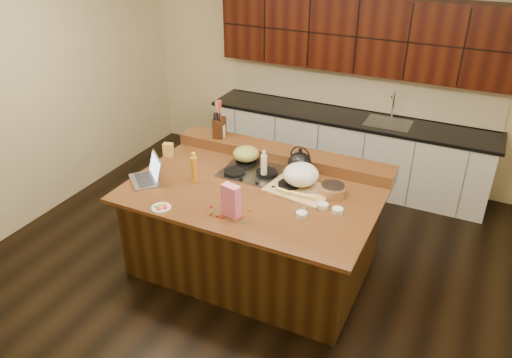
% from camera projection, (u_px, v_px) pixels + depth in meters
% --- Properties ---
extents(room, '(5.52, 5.02, 2.72)m').
position_uv_depth(room, '(254.00, 148.00, 4.60)').
color(room, black).
rests_on(room, ground).
extents(island, '(2.40, 1.60, 0.92)m').
position_uv_depth(island, '(254.00, 228.00, 5.02)').
color(island, black).
rests_on(island, ground).
extents(back_ledge, '(2.40, 0.30, 0.12)m').
position_uv_depth(back_ledge, '(283.00, 154.00, 5.33)').
color(back_ledge, black).
rests_on(back_ledge, island).
extents(cooktop, '(0.92, 0.52, 0.05)m').
position_uv_depth(cooktop, '(267.00, 174.00, 5.03)').
color(cooktop, gray).
rests_on(cooktop, island).
extents(back_counter, '(3.70, 0.66, 2.40)m').
position_uv_depth(back_counter, '(351.00, 112.00, 6.41)').
color(back_counter, silver).
rests_on(back_counter, ground).
extents(kettle, '(0.27, 0.27, 0.21)m').
position_uv_depth(kettle, '(300.00, 163.00, 4.96)').
color(kettle, black).
rests_on(kettle, cooktop).
extents(green_bowl, '(0.36, 0.36, 0.15)m').
position_uv_depth(green_bowl, '(246.00, 154.00, 5.20)').
color(green_bowl, olive).
rests_on(green_bowl, cooktop).
extents(laptop, '(0.46, 0.45, 0.25)m').
position_uv_depth(laptop, '(149.00, 174.00, 4.92)').
color(laptop, '#B7B7BC').
rests_on(laptop, island).
extents(oil_bottle, '(0.08, 0.08, 0.27)m').
position_uv_depth(oil_bottle, '(194.00, 170.00, 4.85)').
color(oil_bottle, orange).
rests_on(oil_bottle, island).
extents(vinegar_bottle, '(0.08, 0.08, 0.25)m').
position_uv_depth(vinegar_bottle, '(264.00, 167.00, 4.93)').
color(vinegar_bottle, silver).
rests_on(vinegar_bottle, island).
extents(wooden_tray, '(0.65, 0.52, 0.24)m').
position_uv_depth(wooden_tray, '(301.00, 178.00, 4.77)').
color(wooden_tray, tan).
rests_on(wooden_tray, island).
extents(ramekin_a, '(0.12, 0.12, 0.04)m').
position_uv_depth(ramekin_a, '(302.00, 215.00, 4.36)').
color(ramekin_a, white).
rests_on(ramekin_a, island).
extents(ramekin_b, '(0.13, 0.13, 0.04)m').
position_uv_depth(ramekin_b, '(323.00, 206.00, 4.48)').
color(ramekin_b, white).
rests_on(ramekin_b, island).
extents(ramekin_c, '(0.10, 0.10, 0.04)m').
position_uv_depth(ramekin_c, '(338.00, 211.00, 4.42)').
color(ramekin_c, white).
rests_on(ramekin_c, island).
extents(strainer_bowl, '(0.27, 0.27, 0.09)m').
position_uv_depth(strainer_bowl, '(333.00, 191.00, 4.67)').
color(strainer_bowl, '#996B3F').
rests_on(strainer_bowl, island).
extents(kitchen_timer, '(0.09, 0.09, 0.07)m').
position_uv_depth(kitchen_timer, '(303.00, 206.00, 4.45)').
color(kitchen_timer, silver).
rests_on(kitchen_timer, island).
extents(pink_bag, '(0.18, 0.12, 0.30)m').
position_uv_depth(pink_bag, '(231.00, 201.00, 4.31)').
color(pink_bag, pink).
rests_on(pink_bag, island).
extents(candy_plate, '(0.21, 0.21, 0.01)m').
position_uv_depth(candy_plate, '(161.00, 208.00, 4.49)').
color(candy_plate, white).
rests_on(candy_plate, island).
extents(package_box, '(0.12, 0.10, 0.15)m').
position_uv_depth(package_box, '(168.00, 150.00, 5.40)').
color(package_box, '#E8B352').
rests_on(package_box, island).
extents(utensil_crock, '(0.13, 0.13, 0.14)m').
position_uv_depth(utensil_crock, '(220.00, 131.00, 5.56)').
color(utensil_crock, white).
rests_on(utensil_crock, back_ledge).
extents(knife_block, '(0.14, 0.19, 0.21)m').
position_uv_depth(knife_block, '(219.00, 128.00, 5.54)').
color(knife_block, black).
rests_on(knife_block, back_ledge).
extents(gumdrop_0, '(0.02, 0.02, 0.02)m').
position_uv_depth(gumdrop_0, '(211.00, 207.00, 4.50)').
color(gumdrop_0, red).
rests_on(gumdrop_0, island).
extents(gumdrop_1, '(0.02, 0.02, 0.02)m').
position_uv_depth(gumdrop_1, '(224.00, 207.00, 4.49)').
color(gumdrop_1, '#198C26').
rests_on(gumdrop_1, island).
extents(gumdrop_2, '(0.02, 0.02, 0.02)m').
position_uv_depth(gumdrop_2, '(222.00, 217.00, 4.35)').
color(gumdrop_2, red).
rests_on(gumdrop_2, island).
extents(gumdrop_3, '(0.02, 0.02, 0.02)m').
position_uv_depth(gumdrop_3, '(216.00, 215.00, 4.37)').
color(gumdrop_3, '#198C26').
rests_on(gumdrop_3, island).
extents(gumdrop_4, '(0.02, 0.02, 0.02)m').
position_uv_depth(gumdrop_4, '(218.00, 216.00, 4.37)').
color(gumdrop_4, red).
rests_on(gumdrop_4, island).
extents(gumdrop_5, '(0.02, 0.02, 0.02)m').
position_uv_depth(gumdrop_5, '(212.00, 213.00, 4.41)').
color(gumdrop_5, '#198C26').
rests_on(gumdrop_5, island).
extents(gumdrop_6, '(0.02, 0.02, 0.02)m').
position_uv_depth(gumdrop_6, '(250.00, 211.00, 4.44)').
color(gumdrop_6, red).
rests_on(gumdrop_6, island).
extents(gumdrop_7, '(0.02, 0.02, 0.02)m').
position_uv_depth(gumdrop_7, '(241.00, 215.00, 4.37)').
color(gumdrop_7, '#198C26').
rests_on(gumdrop_7, island).
extents(gumdrop_8, '(0.02, 0.02, 0.02)m').
position_uv_depth(gumdrop_8, '(211.00, 215.00, 4.38)').
color(gumdrop_8, red).
rests_on(gumdrop_8, island).
extents(gumdrop_9, '(0.02, 0.02, 0.02)m').
position_uv_depth(gumdrop_9, '(230.00, 214.00, 4.40)').
color(gumdrop_9, '#198C26').
rests_on(gumdrop_9, island).
extents(gumdrop_10, '(0.02, 0.02, 0.02)m').
position_uv_depth(gumdrop_10, '(239.00, 208.00, 4.48)').
color(gumdrop_10, red).
rests_on(gumdrop_10, island).
extents(gumdrop_11, '(0.02, 0.02, 0.02)m').
position_uv_depth(gumdrop_11, '(243.00, 223.00, 4.27)').
color(gumdrop_11, '#198C26').
rests_on(gumdrop_11, island).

